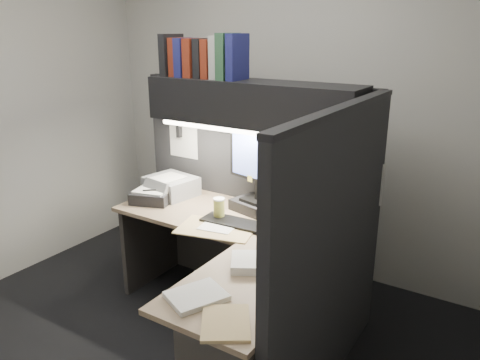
% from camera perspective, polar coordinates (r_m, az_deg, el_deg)
% --- Properties ---
extents(floor, '(3.50, 3.50, 0.00)m').
position_cam_1_polar(floor, '(3.31, -7.96, -19.03)').
color(floor, black).
rests_on(floor, ground).
extents(wall_back, '(3.50, 0.04, 2.70)m').
position_cam_1_polar(wall_back, '(3.95, 5.48, 8.69)').
color(wall_back, beige).
rests_on(wall_back, floor).
extents(partition_back, '(1.90, 0.06, 1.60)m').
position_cam_1_polar(partition_back, '(3.58, 1.47, -1.29)').
color(partition_back, black).
rests_on(partition_back, floor).
extents(partition_right, '(0.06, 1.50, 1.60)m').
position_cam_1_polar(partition_right, '(2.58, 11.12, -9.68)').
color(partition_right, black).
rests_on(partition_right, floor).
extents(desk, '(1.70, 1.53, 0.73)m').
position_cam_1_polar(desk, '(2.84, -1.58, -14.88)').
color(desk, '#8E7B5A').
rests_on(desk, floor).
extents(overhead_shelf, '(1.55, 0.34, 0.30)m').
position_cam_1_polar(overhead_shelf, '(3.22, 1.36, 9.36)').
color(overhead_shelf, black).
rests_on(overhead_shelf, partition_back).
extents(task_light_tube, '(1.32, 0.04, 0.04)m').
position_cam_1_polar(task_light_tube, '(3.13, 0.00, 5.95)').
color(task_light_tube, white).
rests_on(task_light_tube, overhead_shelf).
extents(monitor, '(0.54, 0.32, 0.59)m').
position_cam_1_polar(monitor, '(3.27, 2.40, -0.14)').
color(monitor, black).
rests_on(monitor, desk).
extents(keyboard, '(0.50, 0.20, 0.02)m').
position_cam_1_polar(keyboard, '(3.14, -0.41, -5.30)').
color(keyboard, black).
rests_on(keyboard, desk).
extents(mousepad, '(0.25, 0.23, 0.00)m').
position_cam_1_polar(mousepad, '(3.00, 5.68, -6.75)').
color(mousepad, navy).
rests_on(mousepad, desk).
extents(mouse, '(0.07, 0.11, 0.04)m').
position_cam_1_polar(mouse, '(2.99, 5.40, -6.34)').
color(mouse, black).
rests_on(mouse, mousepad).
extents(telephone, '(0.27, 0.28, 0.10)m').
position_cam_1_polar(telephone, '(3.13, 10.81, -5.01)').
color(telephone, beige).
rests_on(telephone, desk).
extents(coffee_cup, '(0.09, 0.09, 0.14)m').
position_cam_1_polar(coffee_cup, '(3.21, -2.56, -3.60)').
color(coffee_cup, gold).
rests_on(coffee_cup, desk).
extents(printer, '(0.41, 0.36, 0.15)m').
position_cam_1_polar(printer, '(3.72, -8.37, -0.73)').
color(printer, gray).
rests_on(printer, desk).
extents(notebook_stack, '(0.35, 0.32, 0.09)m').
position_cam_1_polar(notebook_stack, '(3.60, -10.65, -1.98)').
color(notebook_stack, black).
rests_on(notebook_stack, desk).
extents(open_folder, '(0.56, 0.43, 0.01)m').
position_cam_1_polar(open_folder, '(3.08, -2.86, -5.93)').
color(open_folder, tan).
rests_on(open_folder, desk).
extents(paper_stack_a, '(0.33, 0.31, 0.05)m').
position_cam_1_polar(paper_stack_a, '(2.61, 1.76, -10.04)').
color(paper_stack_a, white).
rests_on(paper_stack_a, desk).
extents(paper_stack_b, '(0.31, 0.33, 0.03)m').
position_cam_1_polar(paper_stack_b, '(2.35, -5.32, -13.91)').
color(paper_stack_b, white).
rests_on(paper_stack_b, desk).
extents(manila_stack, '(0.33, 0.34, 0.02)m').
position_cam_1_polar(manila_stack, '(2.17, -1.75, -17.00)').
color(manila_stack, tan).
rests_on(manila_stack, desk).
extents(binder_row, '(0.64, 0.24, 0.30)m').
position_cam_1_polar(binder_row, '(3.39, -4.41, 14.70)').
color(binder_row, black).
rests_on(binder_row, overhead_shelf).
extents(pinned_papers, '(1.76, 1.31, 0.51)m').
position_cam_1_polar(pinned_papers, '(3.01, 4.26, 0.00)').
color(pinned_papers, white).
rests_on(pinned_papers, partition_back).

